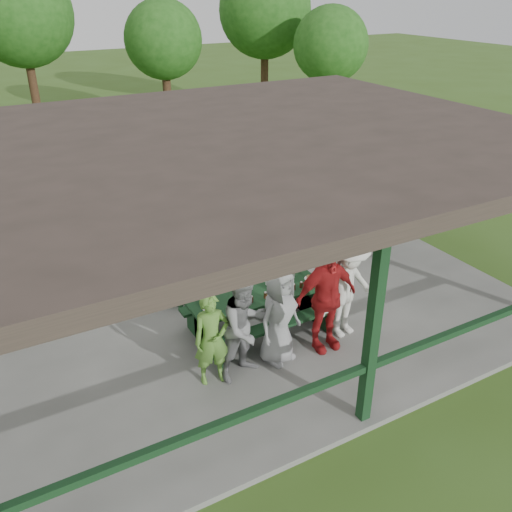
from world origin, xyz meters
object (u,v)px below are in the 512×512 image
contestant_white_fedora (347,288)px  contestant_grey_left (245,327)px  contestant_green (212,339)px  picnic_table_far (216,260)px  contestant_grey_mid (279,316)px  spectator_grey (268,216)px  picnic_table_near (258,308)px  pickup_truck (166,148)px  contestant_red (326,297)px  spectator_lblue (186,232)px  spectator_blue (120,229)px

contestant_white_fedora → contestant_grey_left: bearing=176.4°
contestant_green → contestant_grey_left: 0.54m
picnic_table_far → contestant_grey_mid: 2.90m
contestant_grey_left → spectator_grey: bearing=42.0°
picnic_table_near → pickup_truck: 9.66m
picnic_table_far → contestant_white_fedora: bearing=-68.0°
contestant_red → pickup_truck: contestant_red is taller
contestant_red → spectator_lblue: bearing=104.1°
contestant_grey_left → contestant_grey_mid: bearing=-8.0°
contestant_grey_mid → spectator_lblue: contestant_grey_mid is taller
contestant_green → spectator_grey: 4.69m
contestant_red → spectator_blue: bearing=118.7°
spectator_lblue → spectator_grey: 1.92m
picnic_table_near → spectator_lblue: 2.96m
contestant_green → contestant_grey_left: size_ratio=0.87×
picnic_table_far → contestant_red: contestant_red is taller
contestant_red → spectator_blue: spectator_blue is taller
picnic_table_far → picnic_table_near: bearing=-94.0°
contestant_red → pickup_truck: bearing=85.6°
contestant_white_fedora → contestant_grey_mid: bearing=175.6°
contestant_grey_left → pickup_truck: 10.73m
contestant_red → spectator_grey: bearing=75.7°
picnic_table_near → contestant_red: bearing=-52.4°
pickup_truck → contestant_red: bearing=-176.1°
contestant_grey_left → spectator_grey: contestant_grey_left is taller
contestant_grey_mid → spectator_blue: 4.38m
picnic_table_far → contestant_white_fedora: contestant_white_fedora is taller
contestant_white_fedora → spectator_grey: size_ratio=1.14×
contestant_grey_mid → contestant_red: size_ratio=0.86×
picnic_table_near → contestant_white_fedora: contestant_white_fedora is taller
picnic_table_near → contestant_green: size_ratio=1.59×
contestant_grey_mid → spectator_lblue: bearing=72.8°
picnic_table_far → contestant_grey_mid: bearing=-95.0°
picnic_table_far → contestant_grey_mid: (-0.25, -2.87, 0.36)m
contestant_green → spectator_grey: bearing=57.0°
contestant_green → contestant_grey_mid: size_ratio=0.92×
picnic_table_near → spectator_blue: 3.64m
picnic_table_near → pickup_truck: size_ratio=0.41×
picnic_table_near → contestant_red: 1.29m
contestant_green → pickup_truck: size_ratio=0.26×
contestant_white_fedora → spectator_blue: size_ratio=0.97×
contestant_green → spectator_grey: size_ratio=0.92×
spectator_lblue → contestant_grey_left: bearing=62.7°
spectator_grey → pickup_truck: bearing=-103.6°
contestant_green → contestant_grey_mid: 1.16m
picnic_table_near → pickup_truck: pickup_truck is taller
spectator_blue → contestant_grey_mid: bearing=125.1°
contestant_white_fedora → contestant_green: bearing=173.4°
picnic_table_near → contestant_grey_mid: contestant_grey_mid is taller
picnic_table_far → spectator_blue: bearing=139.9°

